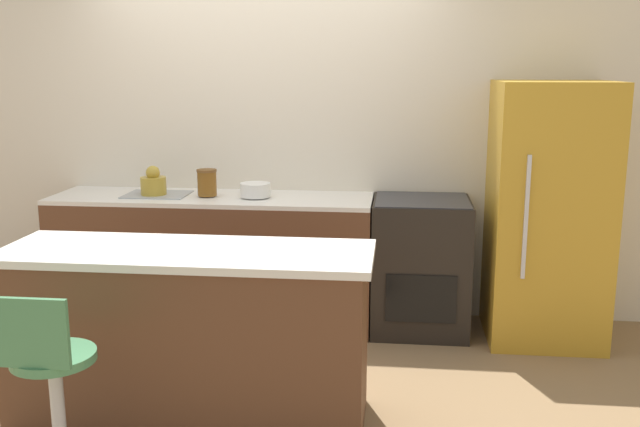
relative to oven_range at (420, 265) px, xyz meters
name	(u,v)px	position (x,y,z in m)	size (l,w,h in m)	color
ground_plane	(252,339)	(-1.13, -0.33, -0.46)	(14.00, 14.00, 0.00)	#8E704C
wall_back	(267,137)	(-1.13, 0.34, 0.84)	(8.00, 0.06, 2.60)	silver
back_counter	(214,259)	(-1.47, 0.00, 0.00)	(2.25, 0.61, 0.93)	brown
kitchen_island	(190,335)	(-1.21, -1.44, 0.00)	(1.88, 0.62, 0.92)	brown
oven_range	(420,265)	(0.00, 0.00, 0.00)	(0.66, 0.63, 0.93)	black
refrigerator	(548,213)	(0.82, -0.05, 0.40)	(0.74, 0.74, 1.72)	gold
stool_chair	(53,391)	(-1.62, -2.11, -0.01)	(0.36, 0.36, 0.91)	#B7B7BC
kettle	(153,183)	(-1.88, -0.02, 0.54)	(0.18, 0.18, 0.20)	#B29333
mixing_bowl	(255,190)	(-1.15, -0.02, 0.51)	(0.21, 0.21, 0.09)	white
canister_jar	(207,182)	(-1.49, -0.02, 0.56)	(0.14, 0.14, 0.18)	brown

